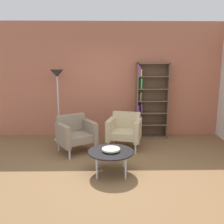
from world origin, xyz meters
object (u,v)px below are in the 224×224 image
Objects in this scene: coffee_table_low at (111,153)px; armchair_by_bookshelf at (125,130)px; floor_lamp_torchiere at (57,82)px; armchair_near_window at (75,133)px; decorative_bowl at (111,149)px; bookshelf_tall at (150,101)px.

armchair_by_bookshelf reaches higher than coffee_table_low.
armchair_near_window is at bearing -58.60° from floor_lamp_torchiere.
armchair_by_bookshelf is (0.33, 1.32, -0.02)m from decorative_bowl.
armchair_near_window reaches higher than coffee_table_low.
bookshelf_tall is at bearing -1.84° from armchair_near_window.
decorative_bowl is at bearing -75.96° from coffee_table_low.
coffee_table_low is 1.36m from armchair_by_bookshelf.
bookshelf_tall reaches higher than decorative_bowl.
decorative_bowl is 1.31m from armchair_near_window.
coffee_table_low is 2.52m from floor_lamp_torchiere.
armchair_by_bookshelf reaches higher than decorative_bowl.
coffee_table_low is at bearing -89.87° from armchair_by_bookshelf.
floor_lamp_torchiere is (-0.51, 0.83, 1.03)m from armchair_near_window.
armchair_by_bookshelf is at bearing 75.84° from decorative_bowl.
bookshelf_tall is at bearing 63.52° from armchair_by_bookshelf.
armchair_by_bookshelf is 0.91× the size of armchair_near_window.
armchair_near_window is (-1.77, -1.04, -0.53)m from bookshelf_tall.
bookshelf_tall is 2.02× the size of armchair_near_window.
bookshelf_tall is 1.09× the size of floor_lamp_torchiere.
floor_lamp_torchiere is at bearing 123.61° from decorative_bowl.
coffee_table_low is 0.06m from decorative_bowl.
bookshelf_tall is 2.23× the size of armchair_by_bookshelf.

